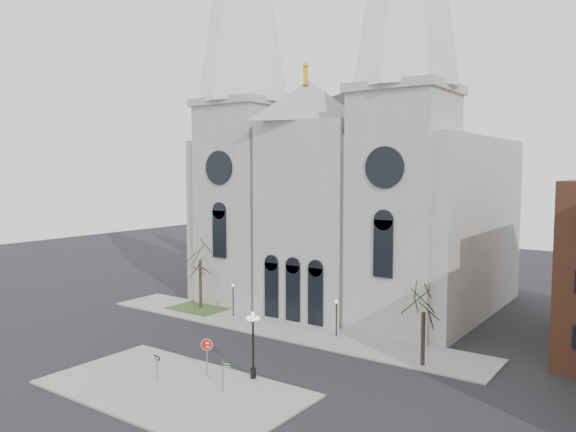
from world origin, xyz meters
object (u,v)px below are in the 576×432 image
Objects in this scene: globe_lamp at (253,337)px; one_way_sign at (157,363)px; street_name_sign at (224,373)px; stop_sign at (207,348)px.

globe_lamp is 6.88m from one_way_sign.
one_way_sign is 5.20m from street_name_sign.
stop_sign is at bearing -161.23° from globe_lamp.
globe_lamp is at bearing 10.86° from stop_sign.
one_way_sign is at bearing -127.42° from stop_sign.
stop_sign is 1.36× the size of one_way_sign.
globe_lamp reaches higher than one_way_sign.
stop_sign is 3.62m from one_way_sign.
stop_sign is 0.54× the size of globe_lamp.
street_name_sign is (5.03, 1.31, -0.07)m from one_way_sign.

